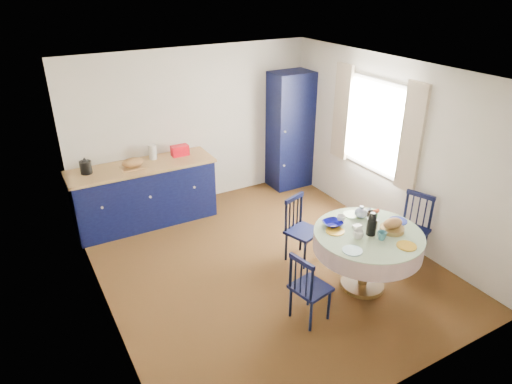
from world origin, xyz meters
TOP-DOWN VIEW (x-y plane):
  - floor at (0.00, 0.00)m, footprint 4.50×4.50m
  - ceiling at (0.00, 0.00)m, footprint 4.50×4.50m
  - wall_back at (0.00, 2.25)m, footprint 4.00×0.02m
  - wall_left at (-2.00, 0.00)m, footprint 0.02×4.50m
  - wall_right at (2.00, 0.00)m, footprint 0.02×4.50m
  - window at (1.95, 0.30)m, footprint 0.10×1.74m
  - kitchen_counter at (-1.00, 1.90)m, footprint 2.13×0.69m
  - pantry_cabinet at (1.66, 2.00)m, footprint 0.71×0.52m
  - dining_table at (0.81, -0.96)m, footprint 1.27×1.27m
  - chair_left at (-0.13, -1.10)m, footprint 0.43×0.44m
  - chair_far at (0.48, -0.07)m, footprint 0.50×0.49m
  - chair_right at (1.73, -0.80)m, footprint 0.51×0.53m
  - mug_a at (0.61, -0.99)m, footprint 0.12×0.12m
  - mug_b at (0.82, -1.14)m, footprint 0.11×0.11m
  - mug_c at (1.05, -0.73)m, footprint 0.13×0.13m
  - mug_d at (0.67, -0.62)m, footprint 0.10×0.10m
  - cobalt_bowl at (0.54, -0.63)m, footprint 0.23×0.23m

SIDE VIEW (x-z plane):
  - floor at x=0.00m, z-range 0.00..0.00m
  - chair_left at x=-0.13m, z-range 0.01..0.85m
  - chair_far at x=0.48m, z-range 0.01..0.90m
  - chair_right at x=1.73m, z-range 0.01..0.94m
  - kitchen_counter at x=-1.00m, z-range -0.11..1.08m
  - dining_table at x=0.81m, z-range 0.12..1.17m
  - cobalt_bowl at x=0.54m, z-range 0.77..0.82m
  - mug_a at x=0.61m, z-range 0.77..0.86m
  - mug_d at x=0.67m, z-range 0.77..0.86m
  - mug_c at x=1.05m, z-range 0.77..0.87m
  - mug_b at x=0.82m, z-range 0.77..0.87m
  - pantry_cabinet at x=1.66m, z-range 0.00..2.01m
  - wall_back at x=0.00m, z-range 0.00..2.50m
  - wall_left at x=-2.00m, z-range 0.00..2.50m
  - wall_right at x=2.00m, z-range 0.00..2.50m
  - window at x=1.95m, z-range 0.80..2.25m
  - ceiling at x=0.00m, z-range 2.50..2.50m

